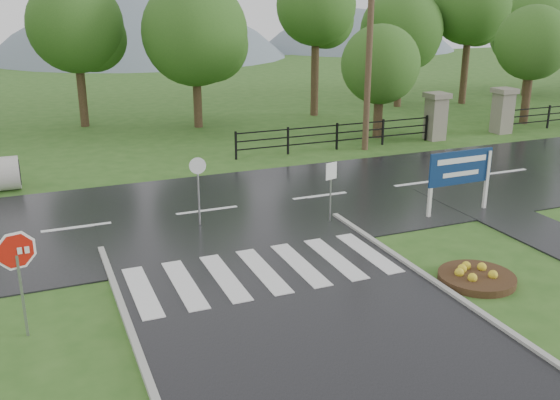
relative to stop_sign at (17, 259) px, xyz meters
name	(u,v)px	position (x,y,z in m)	size (l,w,h in m)	color
ground	(363,382)	(5.49, -4.02, -1.68)	(120.00, 120.00, 0.00)	#305A1E
main_road	(207,212)	(5.49, 5.98, -1.68)	(90.00, 8.00, 0.04)	black
walkway	(554,238)	(13.99, -0.02, -1.68)	(2.20, 11.00, 0.04)	black
crosswalk	(263,271)	(5.49, 0.98, -1.62)	(6.50, 2.80, 0.02)	silver
pillar_west	(436,115)	(18.49, 11.98, -0.50)	(1.00, 1.00, 2.24)	gray
pillar_east	(503,110)	(22.49, 11.98, -0.50)	(1.00, 1.00, 2.24)	gray
fence_west	(337,134)	(13.24, 11.98, -0.96)	(9.58, 0.08, 1.20)	black
hills	(112,190)	(8.99, 60.98, -17.22)	(102.00, 48.00, 48.00)	slate
treeline	(151,128)	(6.49, 19.98, -1.68)	(83.20, 5.20, 10.00)	#29561A
stop_sign	(17,259)	(0.00, 0.00, 0.00)	(1.03, 0.31, 2.39)	#939399
estate_billboard	(460,171)	(12.77, 2.82, -0.28)	(2.33, 0.11, 2.04)	silver
flower_bed	(477,276)	(10.08, -1.45, -1.54)	(1.84, 1.84, 0.37)	#332111
reg_sign_small	(331,180)	(8.66, 3.57, -0.32)	(0.41, 0.14, 1.89)	#939399
reg_sign_round	(198,183)	(4.93, 4.80, -0.33)	(0.49, 0.10, 2.12)	#939399
utility_pole_east	(369,54)	(14.41, 11.48, 2.52)	(1.47, 0.28, 8.26)	#473523
entrance_tree_left	(380,65)	(16.23, 13.48, 1.79)	(3.72, 3.72, 5.36)	#3D2B1C
entrance_tree_right	(533,43)	(25.35, 13.48, 2.53)	(3.84, 3.84, 6.17)	#3D2B1C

